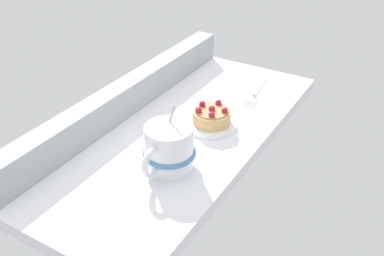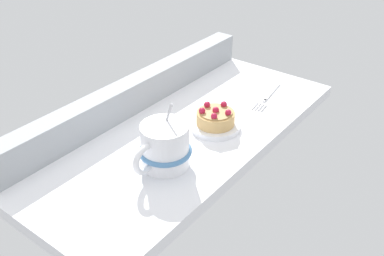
{
  "view_description": "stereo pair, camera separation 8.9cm",
  "coord_description": "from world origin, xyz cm",
  "px_view_note": "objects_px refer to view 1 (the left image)",
  "views": [
    {
      "loc": [
        -69.14,
        -44.08,
        51.42
      ],
      "look_at": [
        -4.07,
        -5.36,
        4.2
      ],
      "focal_mm": 41.69,
      "sensor_mm": 36.0,
      "label": 1
    },
    {
      "loc": [
        -64.14,
        -51.46,
        51.42
      ],
      "look_at": [
        -4.07,
        -5.36,
        4.2
      ],
      "focal_mm": 41.69,
      "sensor_mm": 36.0,
      "label": 2
    }
  ],
  "objects_px": {
    "dessert_plate": "(211,125)",
    "coffee_mug": "(169,149)",
    "dessert_fork": "(257,92)",
    "raspberry_tart": "(212,116)"
  },
  "relations": [
    {
      "from": "dessert_plate",
      "to": "coffee_mug",
      "type": "height_order",
      "value": "coffee_mug"
    },
    {
      "from": "coffee_mug",
      "to": "dessert_fork",
      "type": "relative_size",
      "value": 0.85
    },
    {
      "from": "dessert_plate",
      "to": "dessert_fork",
      "type": "height_order",
      "value": "dessert_plate"
    },
    {
      "from": "raspberry_tart",
      "to": "dessert_fork",
      "type": "xyz_separation_m",
      "value": [
        0.2,
        -0.02,
        -0.03
      ]
    },
    {
      "from": "dessert_plate",
      "to": "raspberry_tart",
      "type": "distance_m",
      "value": 0.02
    },
    {
      "from": "dessert_plate",
      "to": "coffee_mug",
      "type": "distance_m",
      "value": 0.17
    },
    {
      "from": "raspberry_tart",
      "to": "dessert_fork",
      "type": "distance_m",
      "value": 0.2
    },
    {
      "from": "coffee_mug",
      "to": "dessert_fork",
      "type": "xyz_separation_m",
      "value": [
        0.37,
        -0.02,
        -0.04
      ]
    },
    {
      "from": "coffee_mug",
      "to": "dessert_fork",
      "type": "distance_m",
      "value": 0.37
    },
    {
      "from": "dessert_plate",
      "to": "dessert_fork",
      "type": "bearing_deg",
      "value": -5.91
    }
  ]
}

